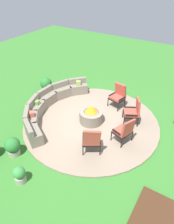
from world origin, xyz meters
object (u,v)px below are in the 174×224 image
at_px(potted_plant_2, 13,146).
at_px(potted_plant_3, 46,84).
at_px(lounge_chair_front_left, 92,139).
at_px(lounge_chair_back_left, 133,111).
at_px(lounge_chair_front_right, 124,130).
at_px(fire_pit, 91,115).
at_px(lounge_chair_back_right, 118,95).
at_px(potted_plant_0, 19,174).
at_px(curved_stone_bench, 50,104).

distance_m(potted_plant_2, potted_plant_3, 4.27).
distance_m(lounge_chair_front_left, lounge_chair_back_left, 2.34).
bearing_deg(potted_plant_3, lounge_chair_front_right, -105.66).
bearing_deg(potted_plant_3, potted_plant_2, -153.99).
xyz_separation_m(fire_pit, potted_plant_2, (-2.89, 1.34, 0.00)).
relative_size(lounge_chair_front_right, lounge_chair_back_left, 0.94).
bearing_deg(lounge_chair_back_right, potted_plant_3, 24.13).
relative_size(fire_pit, potted_plant_0, 1.59).
relative_size(lounge_chair_front_left, lounge_chair_front_right, 1.03).
distance_m(fire_pit, lounge_chair_back_left, 1.69).
height_order(lounge_chair_front_left, potted_plant_2, lounge_chair_front_left).
relative_size(lounge_chair_front_left, potted_plant_3, 1.39).
relative_size(fire_pit, potted_plant_3, 1.22).
height_order(curved_stone_bench, lounge_chair_back_right, lounge_chair_back_right).
height_order(lounge_chair_back_right, potted_plant_3, lounge_chair_back_right).
bearing_deg(potted_plant_0, lounge_chair_back_left, -21.72).
bearing_deg(fire_pit, lounge_chair_back_left, -59.51).
height_order(curved_stone_bench, potted_plant_2, curved_stone_bench).
xyz_separation_m(fire_pit, lounge_chair_back_right, (1.61, -0.42, 0.26)).
bearing_deg(potted_plant_0, lounge_chair_front_right, -31.44).
relative_size(lounge_chair_back_left, potted_plant_3, 1.43).
bearing_deg(lounge_chair_back_left, potted_plant_2, 115.14).
distance_m(lounge_chair_back_left, potted_plant_3, 4.66).
xyz_separation_m(lounge_chair_back_right, potted_plant_2, (-4.50, 1.76, -0.26)).
relative_size(potted_plant_2, potted_plant_3, 0.89).
height_order(lounge_chair_front_right, lounge_chair_back_right, lounge_chair_back_right).
xyz_separation_m(lounge_chair_front_right, potted_plant_2, (-2.49, 2.95, -0.24)).
xyz_separation_m(lounge_chair_front_right, lounge_chair_back_left, (1.26, 0.17, 0.01)).
xyz_separation_m(lounge_chair_front_left, potted_plant_2, (-1.47, 2.21, -0.25)).
bearing_deg(potted_plant_3, lounge_chair_front_left, -120.11).
bearing_deg(curved_stone_bench, lounge_chair_front_left, -112.12).
bearing_deg(fire_pit, curved_stone_bench, 98.23).
bearing_deg(potted_plant_2, fire_pit, -24.89).
distance_m(lounge_chair_back_left, potted_plant_2, 4.67).
bearing_deg(lounge_chair_back_right, fire_pit, 89.07).
distance_m(fire_pit, curved_stone_bench, 1.96).
height_order(lounge_chair_back_right, potted_plant_2, lounge_chair_back_right).
height_order(fire_pit, potted_plant_3, fire_pit).
relative_size(lounge_chair_front_left, potted_plant_2, 1.56).
xyz_separation_m(lounge_chair_front_left, lounge_chair_front_right, (1.02, -0.74, -0.01)).
relative_size(lounge_chair_back_right, potted_plant_3, 1.39).
height_order(fire_pit, potted_plant_0, fire_pit).
bearing_deg(lounge_chair_front_left, potted_plant_0, -151.61).
relative_size(curved_stone_bench, potted_plant_0, 7.56).
bearing_deg(lounge_chair_front_right, lounge_chair_back_right, 48.96).
height_order(potted_plant_0, potted_plant_3, potted_plant_3).
xyz_separation_m(fire_pit, lounge_chair_front_right, (-0.41, -1.61, 0.24)).
distance_m(fire_pit, lounge_chair_front_right, 1.68).
bearing_deg(curved_stone_bench, potted_plant_2, -167.07).
xyz_separation_m(lounge_chair_front_right, potted_plant_3, (1.35, 4.83, -0.18)).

